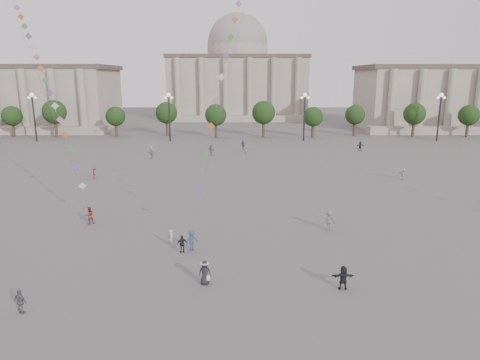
{
  "coord_description": "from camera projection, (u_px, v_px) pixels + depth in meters",
  "views": [
    {
      "loc": [
        0.49,
        -25.47,
        14.04
      ],
      "look_at": [
        0.57,
        12.0,
        4.99
      ],
      "focal_mm": 32.0,
      "sensor_mm": 36.0,
      "label": 1
    }
  ],
  "objects": [
    {
      "name": "lamp_post_far_east",
      "position": [
        440.0,
        108.0,
        94.46
      ],
      "size": [
        2.0,
        0.9,
        10.65
      ],
      "color": "#262628",
      "rests_on": "ground"
    },
    {
      "name": "person_crowd_13",
      "position": [
        172.0,
        238.0,
        36.24
      ],
      "size": [
        0.61,
        0.65,
        1.49
      ],
      "primitive_type": "imported",
      "rotation": [
        0.0,
        0.0,
        2.19
      ],
      "color": "silver",
      "rests_on": "ground"
    },
    {
      "name": "person_crowd_9",
      "position": [
        360.0,
        146.0,
        83.48
      ],
      "size": [
        1.78,
        0.97,
        1.83
      ],
      "primitive_type": "imported",
      "rotation": [
        0.0,
        0.0,
        0.27
      ],
      "color": "#222328",
      "rests_on": "ground"
    },
    {
      "name": "person_crowd_17",
      "position": [
        94.0,
        173.0,
        60.35
      ],
      "size": [
        1.06,
        1.23,
        1.65
      ],
      "primitive_type": "imported",
      "rotation": [
        0.0,
        0.0,
        2.08
      ],
      "color": "maroon",
      "rests_on": "ground"
    },
    {
      "name": "person_crowd_6",
      "position": [
        329.0,
        220.0,
        39.97
      ],
      "size": [
        1.39,
        1.0,
        1.95
      ],
      "primitive_type": "imported",
      "rotation": [
        0.0,
        0.0,
        0.24
      ],
      "color": "#5C5D61",
      "rests_on": "ground"
    },
    {
      "name": "kite_flyer_1",
      "position": [
        192.0,
        240.0,
        35.33
      ],
      "size": [
        1.3,
        1.2,
        1.76
      ],
      "primitive_type": "imported",
      "rotation": [
        0.0,
        0.0,
        0.64
      ],
      "color": "navy",
      "rests_on": "ground"
    },
    {
      "name": "person_crowd_7",
      "position": [
        403.0,
        174.0,
        60.05
      ],
      "size": [
        1.35,
        1.37,
        1.58
      ],
      "primitive_type": "imported",
      "rotation": [
        0.0,
        0.0,
        2.34
      ],
      "color": "silver",
      "rests_on": "ground"
    },
    {
      "name": "hat_person",
      "position": [
        205.0,
        272.0,
        29.54
      ],
      "size": [
        0.89,
        0.62,
        1.72
      ],
      "color": "black",
      "rests_on": "ground"
    },
    {
      "name": "lamp_post_mid_west",
      "position": [
        169.0,
        108.0,
        94.33
      ],
      "size": [
        2.0,
        0.9,
        10.65
      ],
      "color": "#262628",
      "rests_on": "ground"
    },
    {
      "name": "ground",
      "position": [
        232.0,
        297.0,
        28.05
      ],
      "size": [
        360.0,
        360.0,
        0.0
      ],
      "primitive_type": "plane",
      "color": "#5A5755",
      "rests_on": "ground"
    },
    {
      "name": "tourist_3",
      "position": [
        20.0,
        302.0,
        25.88
      ],
      "size": [
        1.01,
        0.71,
        1.59
      ],
      "primitive_type": "imported",
      "rotation": [
        0.0,
        0.0,
        2.75
      ],
      "color": "#5A5A5F",
      "rests_on": "ground"
    },
    {
      "name": "tourist_4",
      "position": [
        182.0,
        244.0,
        34.93
      ],
      "size": [
        0.95,
        0.63,
        1.51
      ],
      "primitive_type": "imported",
      "rotation": [
        0.0,
        0.0,
        3.47
      ],
      "color": "black",
      "rests_on": "ground"
    },
    {
      "name": "person_crowd_16",
      "position": [
        152.0,
        154.0,
        75.18
      ],
      "size": [
        1.08,
        0.57,
        1.76
      ],
      "primitive_type": "imported",
      "rotation": [
        0.0,
        0.0,
        6.14
      ],
      "color": "slate",
      "rests_on": "ground"
    },
    {
      "name": "hall_central",
      "position": [
        238.0,
        76.0,
        150.31
      ],
      "size": [
        48.3,
        34.3,
        35.5
      ],
      "color": "gray",
      "rests_on": "ground"
    },
    {
      "name": "kite_flyer_0",
      "position": [
        89.0,
        215.0,
        41.72
      ],
      "size": [
        1.08,
        1.01,
        1.76
      ],
      "primitive_type": "imported",
      "rotation": [
        0.0,
        0.0,
        3.68
      ],
      "color": "maroon",
      "rests_on": "ground"
    },
    {
      "name": "person_crowd_12",
      "position": [
        211.0,
        150.0,
        78.46
      ],
      "size": [
        1.61,
        1.71,
        1.92
      ],
      "primitive_type": "imported",
      "rotation": [
        0.0,
        0.0,
        2.3
      ],
      "color": "slate",
      "rests_on": "ground"
    },
    {
      "name": "person_crowd_10",
      "position": [
        152.0,
        150.0,
        79.04
      ],
      "size": [
        0.6,
        0.69,
        1.6
      ],
      "primitive_type": "imported",
      "rotation": [
        0.0,
        0.0,
        2.02
      ],
      "color": "silver",
      "rests_on": "ground"
    },
    {
      "name": "person_crowd_4",
      "position": [
        246.0,
        149.0,
        80.33
      ],
      "size": [
        1.64,
        1.2,
        1.72
      ],
      "primitive_type": "imported",
      "rotation": [
        0.0,
        0.0,
        3.64
      ],
      "color": "beige",
      "rests_on": "ground"
    },
    {
      "name": "kite_train_west",
      "position": [
        20.0,
        17.0,
        51.95
      ],
      "size": [
        23.29,
        29.05,
        51.82
      ],
      "color": "#3F3F3F",
      "rests_on": "ground"
    },
    {
      "name": "tree_row",
      "position": [
        237.0,
        114.0,
        102.6
      ],
      "size": [
        137.12,
        5.12,
        8.0
      ],
      "color": "#3B2C1D",
      "rests_on": "ground"
    },
    {
      "name": "person_crowd_0",
      "position": [
        243.0,
        145.0,
        84.85
      ],
      "size": [
        1.09,
        0.49,
        1.83
      ],
      "primitive_type": "imported",
      "rotation": [
        0.0,
        0.0,
        0.04
      ],
      "color": "navy",
      "rests_on": "ground"
    },
    {
      "name": "lamp_post_mid_east",
      "position": [
        305.0,
        108.0,
        94.4
      ],
      "size": [
        2.0,
        0.9,
        10.65
      ],
      "color": "#262628",
      "rests_on": "ground"
    },
    {
      "name": "lamp_post_far_west",
      "position": [
        33.0,
        108.0,
        94.27
      ],
      "size": [
        2.0,
        0.9,
        10.65
      ],
      "color": "#262628",
      "rests_on": "ground"
    },
    {
      "name": "person_crowd_3",
      "position": [
        343.0,
        278.0,
        28.87
      ],
      "size": [
        1.56,
        0.53,
        1.67
      ],
      "primitive_type": "imported",
      "rotation": [
        0.0,
        0.0,
        3.16
      ],
      "color": "black",
      "rests_on": "ground"
    }
  ]
}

